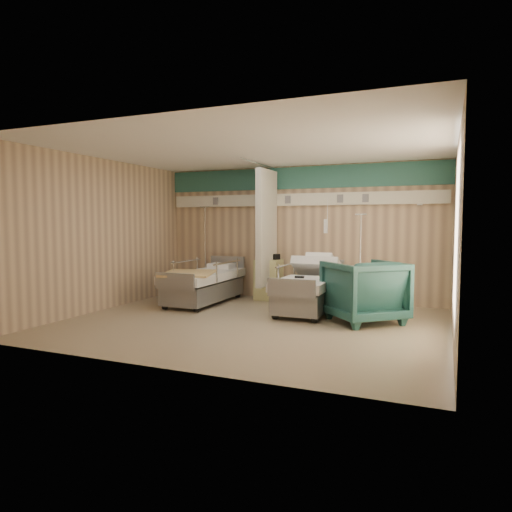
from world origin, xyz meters
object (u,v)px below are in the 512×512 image
(iv_stand_left, at_px, (205,277))
(bedside_cabinet, at_px, (269,279))
(iv_stand_right, at_px, (360,289))
(bed_right, at_px, (310,294))
(bed_left, at_px, (204,288))
(visitor_armchair, at_px, (364,291))

(iv_stand_left, bearing_deg, bedside_cabinet, -1.02)
(bedside_cabinet, xyz_separation_m, iv_stand_right, (1.93, -0.18, -0.06))
(bed_right, height_order, bed_left, same)
(bed_left, xyz_separation_m, visitor_armchair, (3.27, -0.53, 0.19))
(bed_right, bearing_deg, iv_stand_left, 160.91)
(bed_left, distance_m, iv_stand_right, 3.07)
(bed_left, bearing_deg, visitor_armchair, -9.16)
(iv_stand_right, bearing_deg, bed_right, -137.53)
(bed_right, distance_m, bed_left, 2.20)
(bedside_cabinet, xyz_separation_m, iv_stand_left, (-1.53, 0.03, -0.02))
(bed_right, height_order, iv_stand_right, iv_stand_right)
(iv_stand_right, bearing_deg, bed_left, -166.48)
(bed_right, xyz_separation_m, bed_left, (-2.20, 0.00, 0.00))
(visitor_armchair, bearing_deg, bed_right, -68.16)
(bed_left, bearing_deg, iv_stand_left, 117.37)
(iv_stand_right, height_order, iv_stand_left, iv_stand_left)
(bed_right, relative_size, iv_stand_right, 1.21)
(bed_left, xyz_separation_m, bedside_cabinet, (1.05, 0.90, 0.11))
(bedside_cabinet, xyz_separation_m, visitor_armchair, (2.22, -1.43, 0.08))
(visitor_armchair, height_order, iv_stand_left, iv_stand_left)
(bed_right, distance_m, visitor_armchair, 1.21)
(visitor_armchair, xyz_separation_m, iv_stand_left, (-3.75, 1.45, -0.10))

